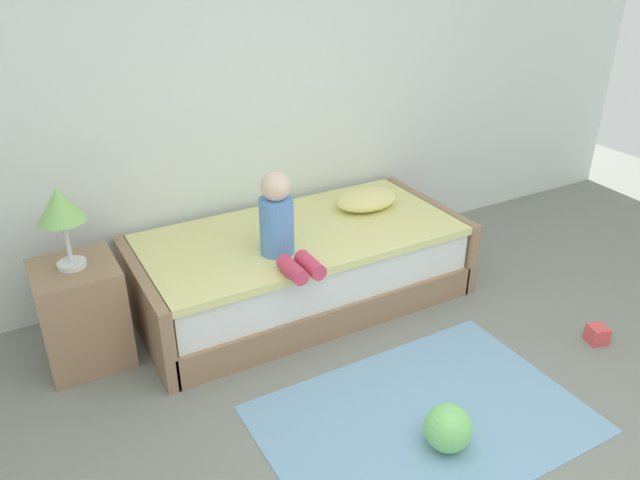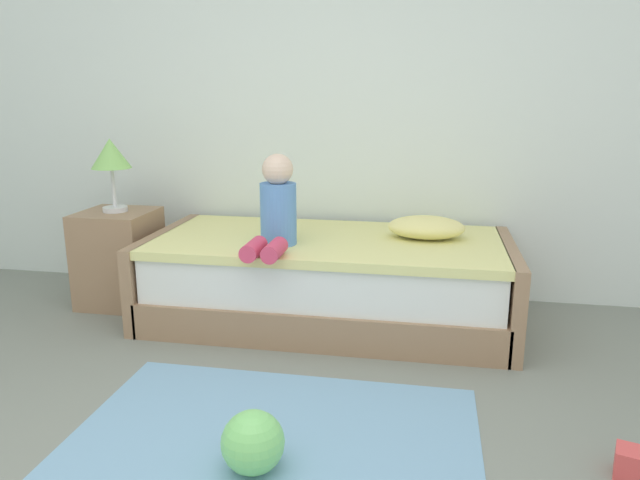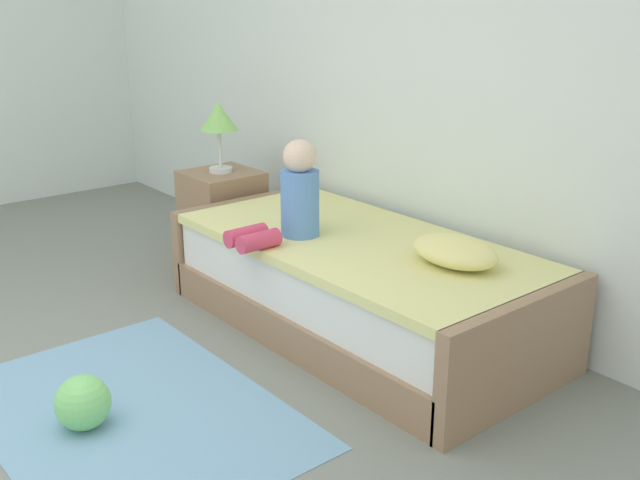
% 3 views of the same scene
% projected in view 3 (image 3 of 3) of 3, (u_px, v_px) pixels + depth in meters
% --- Properties ---
extents(wall_rear, '(7.20, 0.10, 2.90)m').
position_uv_depth(wall_rear, '(428.00, 41.00, 3.94)').
color(wall_rear, silver).
rests_on(wall_rear, ground).
extents(bed, '(2.11, 1.00, 0.50)m').
position_uv_depth(bed, '(357.00, 285.00, 3.88)').
color(bed, '#997556').
rests_on(bed, ground).
extents(nightstand, '(0.44, 0.44, 0.60)m').
position_uv_depth(nightstand, '(223.00, 216.00, 4.87)').
color(nightstand, '#997556').
rests_on(nightstand, ground).
extents(table_lamp, '(0.24, 0.24, 0.45)m').
position_uv_depth(table_lamp, '(219.00, 120.00, 4.66)').
color(table_lamp, silver).
rests_on(table_lamp, nightstand).
extents(child_figure, '(0.20, 0.51, 0.50)m').
position_uv_depth(child_figure, '(292.00, 198.00, 3.77)').
color(child_figure, '#598CD1').
rests_on(child_figure, bed).
extents(pillow, '(0.44, 0.30, 0.13)m').
position_uv_depth(pillow, '(455.00, 251.00, 3.43)').
color(pillow, '#F2E58C').
rests_on(pillow, bed).
extents(toy_ball, '(0.23, 0.23, 0.23)m').
position_uv_depth(toy_ball, '(83.00, 403.00, 3.02)').
color(toy_ball, '#7FD872').
rests_on(toy_ball, ground).
extents(area_rug, '(1.60, 1.10, 0.01)m').
position_uv_depth(area_rug, '(131.00, 412.00, 3.16)').
color(area_rug, '#7AA8CC').
rests_on(area_rug, ground).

